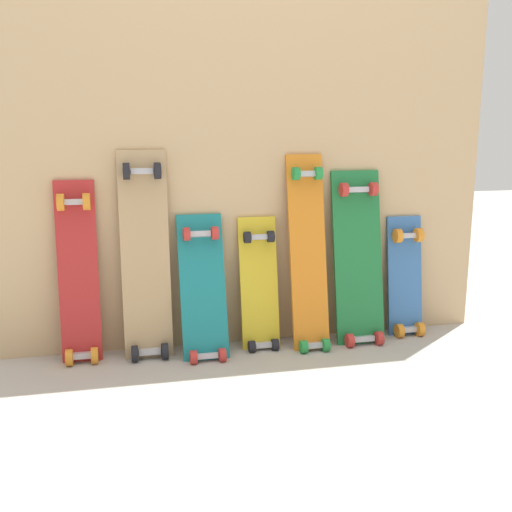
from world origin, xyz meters
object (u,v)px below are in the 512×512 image
Objects in this scene: skateboard_red at (78,279)px; skateboard_green at (358,264)px; skateboard_yellow at (259,291)px; skateboard_orange at (308,260)px; skateboard_blue at (406,282)px; skateboard_natural at (146,262)px; skateboard_teal at (203,295)px.

skateboard_green is (1.24, -0.03, 0.01)m from skateboard_red.
skateboard_red is 0.78m from skateboard_yellow.
skateboard_orange reaches higher than skateboard_blue.
skateboard_orange is (0.71, -0.04, -0.02)m from skateboard_natural.
skateboard_green is at bearing 2.00° from skateboard_teal.
skateboard_orange is (0.22, -0.03, 0.14)m from skateboard_yellow.
skateboard_green reaches higher than skateboard_yellow.
skateboard_green is at bearing -1.37° from skateboard_red.
skateboard_red is 1.00m from skateboard_orange.
skateboard_yellow is at bearing -0.78° from skateboard_red.
skateboard_red reaches higher than skateboard_teal.
skateboard_green reaches higher than skateboard_red.
skateboard_orange is (0.99, -0.04, 0.04)m from skateboard_red.
skateboard_blue is at bearing 3.35° from skateboard_teal.
skateboard_blue is at bearing 7.07° from skateboard_green.
skateboard_natural is 0.52m from skateboard_yellow.
skateboard_teal is 0.26m from skateboard_yellow.
skateboard_green reaches higher than skateboard_teal.
skateboard_orange is at bearing -2.39° from skateboard_red.
skateboard_yellow is at bearing -0.52° from skateboard_natural.
skateboard_orange is 0.25m from skateboard_green.
skateboard_teal is at bearing -6.06° from skateboard_red.
skateboard_orange is at bearing 1.60° from skateboard_teal.
skateboard_orange is at bearing -2.84° from skateboard_natural.
skateboard_green is (0.46, -0.02, 0.10)m from skateboard_yellow.
skateboard_red is 0.87× the size of skateboard_natural.
skateboard_red is 0.53m from skateboard_teal.
skateboard_teal is at bearing -176.65° from skateboard_blue.
skateboard_teal is at bearing -11.62° from skateboard_natural.
skateboard_yellow is 0.77× the size of skateboard_green.
skateboard_teal is 1.03× the size of skateboard_yellow.
skateboard_yellow is at bearing 171.90° from skateboard_orange.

